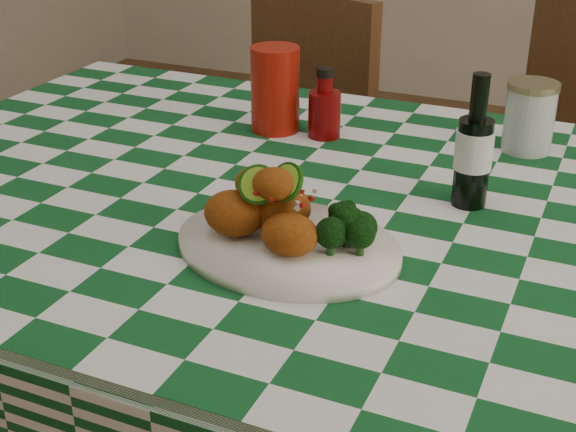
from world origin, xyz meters
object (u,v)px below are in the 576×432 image
at_px(beer_bottle, 475,141).
at_px(red_tumbler, 275,89).
at_px(ketchup_bottle, 325,103).
at_px(wooden_chair_right, 548,217).
at_px(dining_table, 328,399).
at_px(plate, 288,246).
at_px(mason_jar, 530,117).
at_px(wooden_chair_left, 260,181).
at_px(fried_chicken_pile, 277,204).

bearing_deg(beer_bottle, red_tumbler, 156.07).
bearing_deg(ketchup_bottle, wooden_chair_right, 50.61).
distance_m(dining_table, wooden_chair_right, 0.78).
relative_size(plate, mason_jar, 2.54).
relative_size(mason_jar, wooden_chair_left, 0.14).
bearing_deg(plate, beer_bottle, 52.83).
bearing_deg(fried_chicken_pile, dining_table, 86.44).
relative_size(plate, beer_bottle, 1.55).
height_order(ketchup_bottle, mason_jar, ketchup_bottle).
xyz_separation_m(wooden_chair_left, wooden_chair_right, (0.73, 0.05, 0.02)).
xyz_separation_m(fried_chicken_pile, wooden_chair_left, (-0.45, 0.86, -0.39)).
bearing_deg(mason_jar, wooden_chair_left, 154.11).
distance_m(plate, beer_bottle, 0.33).
bearing_deg(plate, wooden_chair_left, 118.24).
relative_size(mason_jar, wooden_chair_right, 0.13).
bearing_deg(wooden_chair_right, dining_table, -85.88).
bearing_deg(fried_chicken_pile, plate, 0.00).
bearing_deg(beer_bottle, dining_table, -160.51).
distance_m(mason_jar, beer_bottle, 0.27).
bearing_deg(ketchup_bottle, wooden_chair_left, 129.12).
relative_size(ketchup_bottle, wooden_chair_right, 0.14).
bearing_deg(wooden_chair_right, fried_chicken_pile, -82.67).
distance_m(fried_chicken_pile, wooden_chair_right, 1.03).
bearing_deg(dining_table, red_tumbler, 130.44).
height_order(red_tumbler, beer_bottle, beer_bottle).
xyz_separation_m(dining_table, fried_chicken_pile, (-0.01, -0.18, 0.46)).
xyz_separation_m(red_tumbler, wooden_chair_left, (-0.24, 0.42, -0.40)).
relative_size(dining_table, fried_chicken_pile, 10.20).
bearing_deg(mason_jar, red_tumbler, -169.55).
xyz_separation_m(dining_table, wooden_chair_left, (-0.46, 0.68, 0.07)).
relative_size(fried_chicken_pile, mason_jar, 1.29).
bearing_deg(ketchup_bottle, dining_table, -65.54).
bearing_deg(plate, wooden_chair_right, 73.67).
bearing_deg(dining_table, fried_chicken_pile, -93.56).
bearing_deg(mason_jar, dining_table, -125.61).
height_order(fried_chicken_pile, red_tumbler, red_tumbler).
relative_size(fried_chicken_pile, wooden_chair_left, 0.17).
height_order(plate, wooden_chair_right, wooden_chair_right).
distance_m(plate, mason_jar, 0.57).
bearing_deg(plate, fried_chicken_pile, 180.00).
distance_m(ketchup_bottle, wooden_chair_left, 0.66).
bearing_deg(red_tumbler, wooden_chair_right, 44.43).
distance_m(ketchup_bottle, wooden_chair_right, 0.72).
relative_size(beer_bottle, wooden_chair_left, 0.22).
distance_m(fried_chicken_pile, red_tumbler, 0.48).
height_order(plate, beer_bottle, beer_bottle).
height_order(red_tumbler, ketchup_bottle, red_tumbler).
height_order(dining_table, beer_bottle, beer_bottle).
distance_m(plate, red_tumbler, 0.49).
relative_size(red_tumbler, mason_jar, 1.27).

